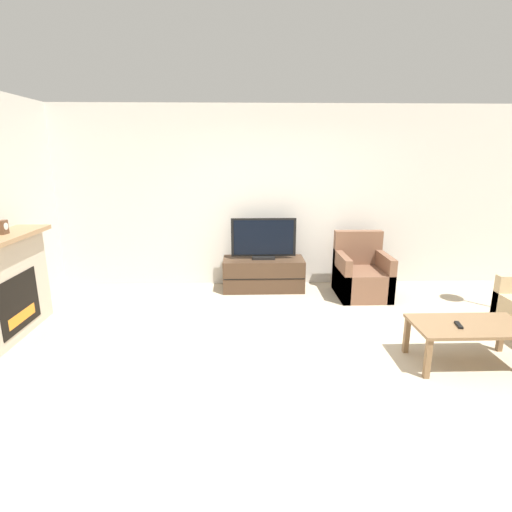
# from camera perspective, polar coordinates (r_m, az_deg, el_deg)

# --- Properties ---
(ground_plane) EXTENTS (24.00, 24.00, 0.00)m
(ground_plane) POSITION_cam_1_polar(r_m,az_deg,el_deg) (4.22, 6.52, -13.99)
(ground_plane) COLOR tan
(wall_back) EXTENTS (12.00, 0.06, 2.70)m
(wall_back) POSITION_cam_1_polar(r_m,az_deg,el_deg) (6.13, 3.71, 8.33)
(wall_back) COLOR beige
(wall_back) RESTS_ON ground
(fireplace) EXTENTS (0.44, 1.50, 1.15)m
(fireplace) POSITION_cam_1_polar(r_m,az_deg,el_deg) (5.15, -32.49, -3.85)
(fireplace) COLOR #B7A893
(fireplace) RESTS_ON ground
(mantel_clock) EXTENTS (0.08, 0.11, 0.15)m
(mantel_clock) POSITION_cam_1_polar(r_m,az_deg,el_deg) (5.13, -32.46, 3.48)
(mantel_clock) COLOR brown
(mantel_clock) RESTS_ON fireplace
(tv_stand) EXTENTS (1.20, 0.52, 0.48)m
(tv_stand) POSITION_cam_1_polar(r_m,az_deg,el_deg) (6.02, 1.06, -2.58)
(tv_stand) COLOR #422D1E
(tv_stand) RESTS_ON ground
(tv) EXTENTS (0.96, 0.18, 0.61)m
(tv) POSITION_cam_1_polar(r_m,az_deg,el_deg) (5.88, 1.09, 2.31)
(tv) COLOR black
(tv) RESTS_ON tv_stand
(armchair) EXTENTS (0.70, 0.76, 0.90)m
(armchair) POSITION_cam_1_polar(r_m,az_deg,el_deg) (5.95, 14.81, -2.74)
(armchair) COLOR brown
(armchair) RESTS_ON ground
(coffee_table) EXTENTS (1.07, 0.57, 0.42)m
(coffee_table) POSITION_cam_1_polar(r_m,az_deg,el_deg) (4.41, 28.16, -9.20)
(coffee_table) COLOR brown
(coffee_table) RESTS_ON ground
(remote) EXTENTS (0.07, 0.15, 0.02)m
(remote) POSITION_cam_1_polar(r_m,az_deg,el_deg) (4.30, 26.98, -8.77)
(remote) COLOR black
(remote) RESTS_ON coffee_table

